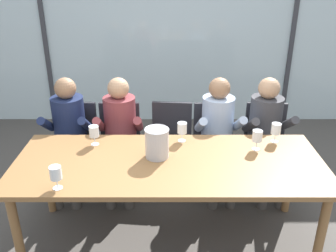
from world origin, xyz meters
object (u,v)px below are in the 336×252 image
(dining_table, at_px, (168,169))
(wine_glass_near_bucket, at_px, (93,132))
(chair_left_of_center, at_px, (119,139))
(wine_glass_by_left_taster, at_px, (256,137))
(person_navy_polo, at_px, (67,130))
(chair_center, at_px, (170,139))
(person_maroon_top, at_px, (119,130))
(wine_glass_by_right_taster, at_px, (55,174))
(chair_near_curtain, at_px, (75,139))
(ice_bucket_primary, at_px, (156,143))
(wine_glass_spare_empty, at_px, (181,129))
(person_pale_blue_shirt, at_px, (218,130))
(wine_glass_center_pour, at_px, (275,129))
(chair_near_window_right, at_px, (264,139))
(person_charcoal_jacket, at_px, (266,130))
(chair_right_of_center, at_px, (214,139))

(dining_table, bearing_deg, wine_glass_near_bucket, 155.46)
(chair_left_of_center, distance_m, wine_glass_by_left_taster, 1.48)
(person_navy_polo, distance_m, wine_glass_by_left_taster, 1.84)
(chair_center, bearing_deg, person_maroon_top, -157.60)
(wine_glass_by_right_taster, bearing_deg, chair_near_curtain, 98.64)
(ice_bucket_primary, distance_m, wine_glass_spare_empty, 0.35)
(person_pale_blue_shirt, relative_size, wine_glass_spare_empty, 6.94)
(person_pale_blue_shirt, distance_m, ice_bucket_primary, 0.93)
(wine_glass_center_pour, relative_size, wine_glass_by_right_taster, 1.00)
(dining_table, relative_size, wine_glass_spare_empty, 14.22)
(chair_near_window_right, bearing_deg, person_maroon_top, -170.24)
(dining_table, distance_m, person_maroon_top, 0.90)
(chair_center, relative_size, person_charcoal_jacket, 0.74)
(chair_near_curtain, bearing_deg, wine_glass_near_bucket, -57.55)
(chair_near_window_right, bearing_deg, ice_bucket_primary, -139.10)
(dining_table, xyz_separation_m, person_maroon_top, (-0.49, 0.76, -0.01))
(wine_glass_by_left_taster, bearing_deg, chair_left_of_center, 151.01)
(chair_left_of_center, xyz_separation_m, person_maroon_top, (0.03, -0.14, 0.17))
(chair_left_of_center, distance_m, wine_glass_by_right_taster, 1.35)
(chair_near_curtain, distance_m, person_maroon_top, 0.55)
(person_pale_blue_shirt, xyz_separation_m, wine_glass_by_right_taster, (-1.28, -1.13, 0.20))
(wine_glass_center_pour, bearing_deg, chair_left_of_center, 159.19)
(wine_glass_near_bucket, height_order, wine_glass_spare_empty, same)
(wine_glass_spare_empty, bearing_deg, chair_near_curtain, 153.17)
(person_navy_polo, bearing_deg, wine_glass_near_bucket, -52.36)
(person_pale_blue_shirt, distance_m, person_charcoal_jacket, 0.48)
(chair_near_window_right, distance_m, ice_bucket_primary, 1.43)
(chair_near_window_right, height_order, ice_bucket_primary, ice_bucket_primary)
(chair_left_of_center, bearing_deg, person_pale_blue_shirt, -7.87)
(chair_near_curtain, height_order, person_pale_blue_shirt, person_pale_blue_shirt)
(dining_table, height_order, chair_center, chair_center)
(dining_table, bearing_deg, chair_near_window_right, 41.45)
(wine_glass_by_left_taster, height_order, wine_glass_center_pour, same)
(wine_glass_near_bucket, distance_m, wine_glass_center_pour, 1.58)
(wine_glass_near_bucket, distance_m, wine_glass_spare_empty, 0.76)
(chair_near_window_right, height_order, wine_glass_by_right_taster, wine_glass_by_right_taster)
(chair_center, bearing_deg, chair_near_window_right, 4.21)
(ice_bucket_primary, xyz_separation_m, wine_glass_by_left_taster, (0.83, 0.13, -0.01))
(person_charcoal_jacket, xyz_separation_m, wine_glass_center_pour, (-0.05, -0.41, 0.20))
(chair_right_of_center, bearing_deg, wine_glass_near_bucket, -156.04)
(dining_table, bearing_deg, chair_right_of_center, 61.94)
(dining_table, relative_size, person_pale_blue_shirt, 2.05)
(ice_bucket_primary, height_order, wine_glass_center_pour, ice_bucket_primary)
(person_maroon_top, height_order, person_pale_blue_shirt, same)
(chair_right_of_center, distance_m, wine_glass_by_left_taster, 0.83)
(chair_right_of_center, xyz_separation_m, wine_glass_by_right_taster, (-1.26, -1.28, 0.37))
(wine_glass_center_pour, distance_m, wine_glass_by_right_taster, 1.86)
(chair_near_window_right, bearing_deg, person_navy_polo, -171.57)
(person_pale_blue_shirt, xyz_separation_m, wine_glass_spare_empty, (-0.38, -0.40, 0.20))
(chair_right_of_center, relative_size, wine_glass_by_left_taster, 5.10)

